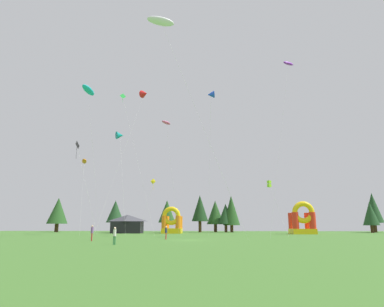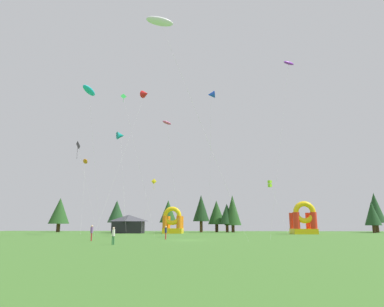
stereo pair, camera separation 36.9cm
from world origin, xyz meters
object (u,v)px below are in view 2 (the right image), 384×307
object	(u,v)px
kite_orange_parafoil	(85,161)
kite_teal_delta	(121,136)
kite_white_parafoil	(160,22)
person_midfield	(113,234)
kite_purple_parafoil	(289,63)
festival_tent	(128,224)
kite_green_diamond	(124,100)
kite_lime_box	(270,184)
person_far_side	(166,231)
kite_cyan_parafoil	(89,91)
inflatable_yellow_castle	(304,222)
kite_pink_parafoil	(167,123)
person_left_edge	(92,231)
kite_blue_delta	(211,95)
kite_red_delta	(145,94)
kite_yellow_diamond	(154,182)
inflatable_blue_arch	(173,224)
kite_black_diamond	(77,146)

from	to	relation	value
kite_orange_parafoil	kite_teal_delta	bearing A→B (deg)	-32.63
kite_white_parafoil	person_midfield	bearing A→B (deg)	-142.58
kite_purple_parafoil	festival_tent	distance (m)	45.46
kite_white_parafoil	festival_tent	distance (m)	46.68
kite_green_diamond	kite_lime_box	bearing A→B (deg)	1.94
kite_purple_parafoil	person_far_side	distance (m)	33.04
kite_purple_parafoil	kite_cyan_parafoil	size ratio (longest dim) A/B	1.05
inflatable_yellow_castle	person_far_side	bearing A→B (deg)	-132.19
kite_pink_parafoil	kite_green_diamond	bearing A→B (deg)	-134.76
kite_purple_parafoil	person_left_edge	size ratio (longest dim) A/B	16.14
kite_blue_delta	kite_green_diamond	world-z (taller)	kite_green_diamond
kite_orange_parafoil	person_left_edge	distance (m)	33.77
kite_green_diamond	person_midfield	world-z (taller)	kite_green_diamond
kite_cyan_parafoil	kite_orange_parafoil	bearing A→B (deg)	111.02
kite_red_delta	kite_lime_box	bearing A→B (deg)	-10.52
person_far_side	festival_tent	world-z (taller)	festival_tent
kite_yellow_diamond	kite_pink_parafoil	xyz separation A→B (m)	(2.74, -2.37, 11.60)
inflatable_yellow_castle	kite_purple_parafoil	bearing A→B (deg)	-106.19
kite_pink_parafoil	kite_lime_box	size ratio (longest dim) A/B	2.43
kite_red_delta	inflatable_blue_arch	bearing A→B (deg)	66.11
kite_cyan_parafoil	inflatable_yellow_castle	xyz separation A→B (m)	(39.86, 12.53, -23.32)
kite_cyan_parafoil	kite_pink_parafoil	world-z (taller)	kite_cyan_parafoil
kite_yellow_diamond	kite_orange_parafoil	world-z (taller)	kite_orange_parafoil
kite_blue_delta	person_left_edge	xyz separation A→B (m)	(-13.42, -16.70, -22.75)
kite_blue_delta	festival_tent	bearing A→B (deg)	135.59
festival_tent	kite_teal_delta	bearing A→B (deg)	-85.43
kite_yellow_diamond	kite_black_diamond	xyz separation A→B (m)	(-11.24, -11.64, 4.79)
kite_purple_parafoil	kite_green_diamond	xyz separation A→B (m)	(-28.45, 5.86, -3.12)
inflatable_yellow_castle	kite_red_delta	bearing A→B (deg)	-167.95
kite_cyan_parafoil	kite_blue_delta	bearing A→B (deg)	-2.92
kite_cyan_parafoil	inflatable_yellow_castle	distance (m)	47.85
kite_teal_delta	kite_lime_box	bearing A→B (deg)	-6.30
kite_blue_delta	kite_green_diamond	bearing A→B (deg)	172.93
kite_red_delta	inflatable_yellow_castle	bearing A→B (deg)	12.05
kite_white_parafoil	festival_tent	xyz separation A→B (m)	(-12.84, 39.14, -21.96)
inflatable_blue_arch	festival_tent	size ratio (longest dim) A/B	0.86
inflatable_blue_arch	person_midfield	bearing A→B (deg)	-90.29
kite_yellow_diamond	person_left_edge	size ratio (longest dim) A/B	6.16
kite_cyan_parafoil	kite_lime_box	world-z (taller)	kite_cyan_parafoil
kite_blue_delta	kite_black_diamond	distance (m)	24.62
kite_blue_delta	inflatable_blue_arch	distance (m)	29.24
kite_blue_delta	kite_purple_parafoil	distance (m)	13.59
kite_green_diamond	kite_pink_parafoil	distance (m)	10.11
kite_red_delta	kite_green_diamond	bearing A→B (deg)	-118.16
kite_teal_delta	festival_tent	distance (m)	20.42
person_midfield	person_left_edge	size ratio (longest dim) A/B	0.90
kite_teal_delta	person_midfield	distance (m)	35.38
kite_yellow_diamond	person_left_edge	xyz separation A→B (m)	(-1.71, -28.02, -9.05)
kite_purple_parafoil	kite_white_parafoil	xyz separation A→B (m)	(-18.04, -17.32, -3.27)
kite_cyan_parafoil	kite_pink_parafoil	xyz separation A→B (m)	(13.23, 7.81, -4.00)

